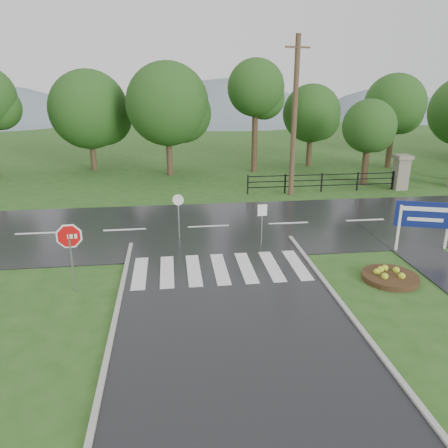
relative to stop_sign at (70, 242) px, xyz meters
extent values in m
plane|color=#28511B|center=(5.12, -3.93, -1.80)|extent=(120.00, 120.00, 0.00)
cube|color=black|center=(5.12, 6.07, -1.80)|extent=(90.00, 8.00, 0.04)
cube|color=#272729|center=(13.62, 0.07, -1.80)|extent=(2.20, 11.00, 0.04)
cube|color=silver|center=(2.12, 1.07, -1.74)|extent=(0.50, 2.80, 0.02)
cube|color=silver|center=(3.12, 1.07, -1.74)|extent=(0.50, 2.80, 0.02)
cube|color=silver|center=(4.12, 1.07, -1.74)|extent=(0.50, 2.80, 0.02)
cube|color=silver|center=(5.12, 1.07, -1.74)|extent=(0.50, 2.80, 0.02)
cube|color=silver|center=(6.12, 1.07, -1.74)|extent=(0.50, 2.80, 0.02)
cube|color=silver|center=(7.12, 1.07, -1.74)|extent=(0.50, 2.80, 0.02)
cube|color=silver|center=(8.12, 1.07, -1.74)|extent=(0.50, 2.80, 0.02)
cube|color=gray|center=(18.12, 12.07, -0.80)|extent=(0.80, 0.80, 2.00)
cube|color=#6B6659|center=(18.12, 12.07, 0.32)|extent=(1.00, 1.00, 0.24)
cube|color=black|center=(12.87, 12.07, -1.40)|extent=(9.50, 0.05, 0.05)
cube|color=black|center=(12.87, 12.07, -1.05)|extent=(9.50, 0.05, 0.05)
cube|color=black|center=(12.87, 12.07, -0.70)|extent=(9.50, 0.05, 0.05)
cube|color=black|center=(8.12, 12.07, -1.20)|extent=(0.08, 0.08, 1.20)
cube|color=black|center=(17.62, 12.07, -1.20)|extent=(0.08, 0.08, 1.20)
sphere|color=slate|center=(-22.88, 61.07, -16.20)|extent=(40.00, 40.00, 40.00)
sphere|color=slate|center=(13.12, 61.07, -19.08)|extent=(48.00, 48.00, 48.00)
sphere|color=slate|center=(41.12, 61.07, -14.76)|extent=(36.00, 36.00, 36.00)
cube|color=#939399|center=(0.00, 0.00, -0.84)|extent=(0.06, 0.06, 1.90)
cylinder|color=white|center=(0.00, 0.01, 0.20)|extent=(1.14, 0.15, 1.14)
cylinder|color=red|center=(0.00, 0.00, 0.20)|extent=(0.99, 0.15, 0.99)
cube|color=silver|center=(12.69, 2.07, -0.79)|extent=(0.13, 0.13, 2.00)
cube|color=silver|center=(14.89, 2.07, -0.79)|extent=(0.13, 0.13, 2.00)
cube|color=navy|center=(13.79, 2.07, -0.24)|extent=(2.30, 0.80, 1.10)
cube|color=white|center=(13.79, 2.04, 0.01)|extent=(1.81, 0.60, 0.18)
cube|color=white|center=(13.79, 2.04, -0.44)|extent=(1.34, 0.44, 0.15)
cylinder|color=#332111|center=(11.11, -0.52, -1.70)|extent=(2.00, 2.00, 0.20)
cube|color=#939399|center=(7.20, 3.43, -0.93)|extent=(0.04, 0.04, 1.73)
cube|color=white|center=(7.20, 3.41, -0.20)|extent=(0.41, 0.04, 0.50)
cylinder|color=#939399|center=(3.67, 4.51, -0.81)|extent=(0.06, 0.06, 1.97)
cylinder|color=white|center=(3.67, 4.49, 0.07)|extent=(0.49, 0.11, 0.49)
cylinder|color=#473523|center=(10.73, 11.57, 2.82)|extent=(0.31, 0.31, 9.24)
cube|color=brown|center=(10.73, 11.57, 6.72)|extent=(1.59, 0.62, 0.10)
cylinder|color=#3D2B1C|center=(16.35, 13.57, -0.17)|extent=(0.42, 0.42, 3.26)
sphere|color=#1B4315|center=(16.35, 13.57, 2.11)|extent=(3.46, 3.46, 3.46)
camera|label=1|loc=(3.40, -13.96, 5.19)|focal=35.00mm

